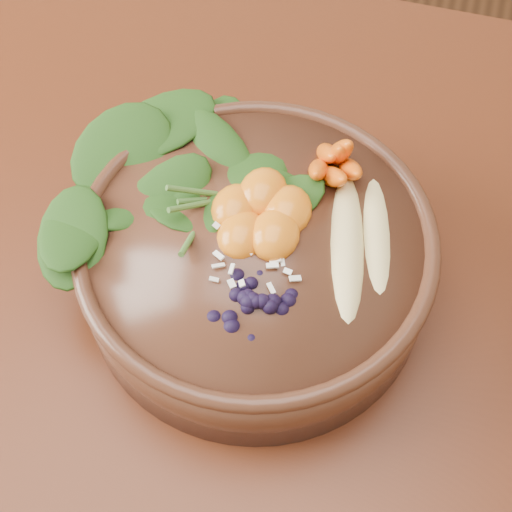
# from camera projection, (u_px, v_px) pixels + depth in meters

# --- Properties ---
(ground) EXTENTS (4.00, 4.00, 0.00)m
(ground) POSITION_uv_depth(u_px,v_px,m) (125.00, 441.00, 1.37)
(ground) COLOR #381E0F
(ground) RESTS_ON ground
(dining_table) EXTENTS (1.60, 0.90, 0.75)m
(dining_table) POSITION_uv_depth(u_px,v_px,m) (36.00, 262.00, 0.82)
(dining_table) COLOR #331C0C
(dining_table) RESTS_ON ground
(stoneware_bowl) EXTENTS (0.38, 0.38, 0.09)m
(stoneware_bowl) POSITION_uv_depth(u_px,v_px,m) (256.00, 262.00, 0.66)
(stoneware_bowl) COLOR #4F2B1B
(stoneware_bowl) RESTS_ON dining_table
(kale_heap) EXTENTS (0.24, 0.22, 0.05)m
(kale_heap) POSITION_uv_depth(u_px,v_px,m) (207.00, 156.00, 0.64)
(kale_heap) COLOR #204612
(kale_heap) RESTS_ON stoneware_bowl
(carrot_cluster) EXTENTS (0.08, 0.08, 0.09)m
(carrot_cluster) POSITION_uv_depth(u_px,v_px,m) (329.00, 132.00, 0.63)
(carrot_cluster) COLOR orange
(carrot_cluster) RESTS_ON stoneware_bowl
(banana_halves) EXTENTS (0.09, 0.19, 0.03)m
(banana_halves) POSITION_uv_depth(u_px,v_px,m) (364.00, 229.00, 0.61)
(banana_halves) COLOR #E0CC84
(banana_halves) RESTS_ON stoneware_bowl
(mandarin_cluster) EXTENTS (0.11, 0.12, 0.04)m
(mandarin_cluster) POSITION_uv_depth(u_px,v_px,m) (261.00, 206.00, 0.62)
(mandarin_cluster) COLOR orange
(mandarin_cluster) RESTS_ON stoneware_bowl
(blueberry_pile) EXTENTS (0.17, 0.14, 0.04)m
(blueberry_pile) POSITION_uv_depth(u_px,v_px,m) (253.00, 289.00, 0.57)
(blueberry_pile) COLOR black
(blueberry_pile) RESTS_ON stoneware_bowl
(coconut_flakes) EXTENTS (0.11, 0.10, 0.01)m
(coconut_flakes) POSITION_uv_depth(u_px,v_px,m) (256.00, 254.00, 0.61)
(coconut_flakes) COLOR white
(coconut_flakes) RESTS_ON stoneware_bowl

